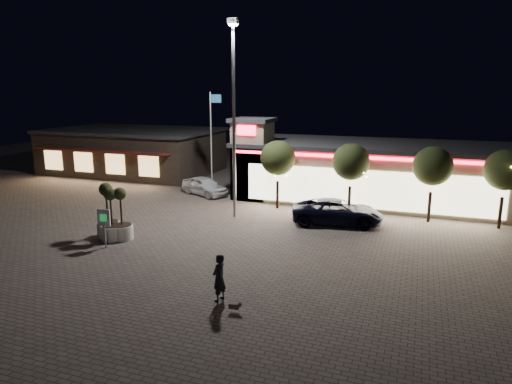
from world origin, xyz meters
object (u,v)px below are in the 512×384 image
(white_sedan, at_px, (205,186))
(planter_mid, at_px, (112,224))
(pedestrian, at_px, (219,278))
(pickup_truck, at_px, (337,212))
(valet_sign, at_px, (104,221))
(planter_left, at_px, (108,220))

(white_sedan, height_order, planter_mid, planter_mid)
(white_sedan, distance_m, pedestrian, 18.64)
(pickup_truck, distance_m, valet_sign, 13.76)
(pickup_truck, bearing_deg, white_sedan, 59.07)
(pedestrian, bearing_deg, planter_left, -107.05)
(pickup_truck, relative_size, pedestrian, 2.89)
(pickup_truck, height_order, white_sedan, pickup_truck)
(pickup_truck, relative_size, planter_left, 1.78)
(pedestrian, distance_m, valet_sign, 8.98)
(white_sedan, xyz_separation_m, planter_left, (-0.52, -11.25, 0.24))
(pedestrian, relative_size, planter_left, 0.62)
(pickup_truck, height_order, planter_left, planter_left)
(pedestrian, relative_size, planter_mid, 0.65)
(planter_left, xyz_separation_m, planter_mid, (0.57, -0.39, -0.05))
(planter_left, bearing_deg, planter_mid, -34.22)
(pedestrian, bearing_deg, pickup_truck, -179.49)
(planter_left, xyz_separation_m, valet_sign, (1.04, -1.63, 0.51))
(white_sedan, relative_size, planter_mid, 1.43)
(white_sedan, bearing_deg, pickup_truck, -86.01)
(planter_mid, bearing_deg, white_sedan, 90.23)
(pickup_truck, height_order, pedestrian, pedestrian)
(pickup_truck, height_order, planter_mid, planter_mid)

